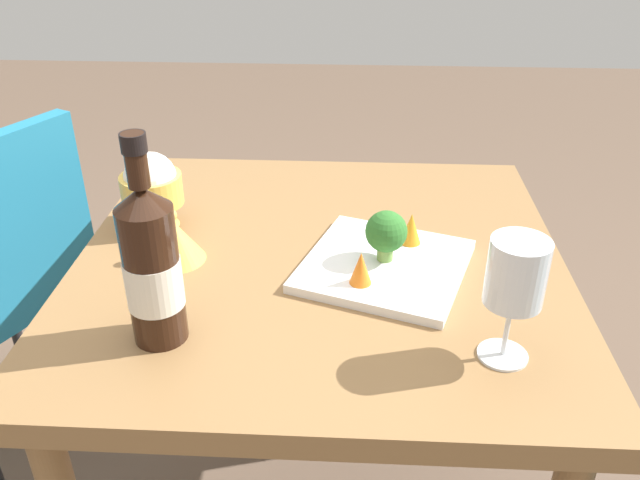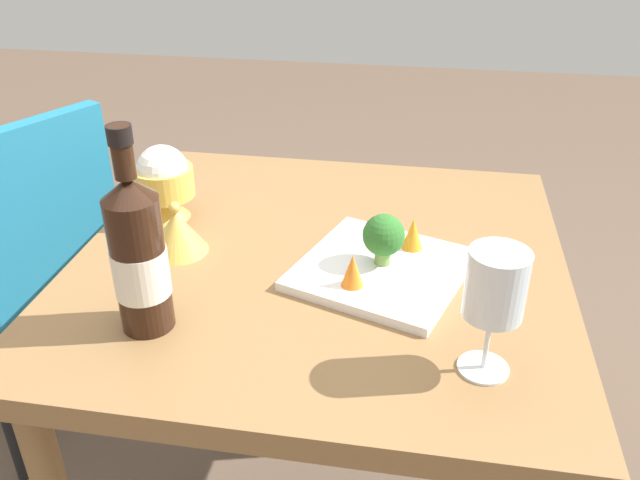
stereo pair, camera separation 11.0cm
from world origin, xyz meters
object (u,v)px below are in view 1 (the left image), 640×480
object	(u,v)px
wine_bottle	(152,266)
carrot_garnish_left	(361,268)
rice_bowl_lid	(174,239)
broccoli_floret	(386,233)
wine_glass	(516,276)
carrot_garnish_right	(411,228)
rice_bowl	(152,189)
serving_plate	(385,266)

from	to	relation	value
wine_bottle	carrot_garnish_left	bearing A→B (deg)	-65.47
rice_bowl_lid	broccoli_floret	world-z (taller)	broccoli_floret
wine_glass	broccoli_floret	world-z (taller)	wine_glass
wine_glass	carrot_garnish_right	size ratio (longest dim) A/B	3.27
broccoli_floret	carrot_garnish_right	size ratio (longest dim) A/B	1.57
rice_bowl	wine_bottle	bearing A→B (deg)	-163.52
rice_bowl	carrot_garnish_right	size ratio (longest dim) A/B	2.59
rice_bowl	carrot_garnish_left	bearing A→B (deg)	-117.81
rice_bowl	carrot_garnish_right	world-z (taller)	rice_bowl
broccoli_floret	carrot_garnish_left	bearing A→B (deg)	151.11
wine_bottle	rice_bowl_lid	xyz separation A→B (m)	(0.21, 0.03, -0.08)
carrot_garnish_left	serving_plate	bearing A→B (deg)	-31.61
rice_bowl	broccoli_floret	world-z (taller)	rice_bowl
wine_glass	carrot_garnish_left	bearing A→B (deg)	52.82
rice_bowl	serving_plate	xyz separation A→B (m)	(-0.13, -0.42, -0.07)
carrot_garnish_right	wine_bottle	bearing A→B (deg)	125.26
serving_plate	carrot_garnish_right	distance (m)	0.09
wine_bottle	serving_plate	xyz separation A→B (m)	(0.19, -0.32, -0.11)
wine_glass	serving_plate	xyz separation A→B (m)	(0.21, 0.15, -0.12)
rice_bowl_lid	broccoli_floret	distance (m)	0.35
broccoli_floret	carrot_garnish_right	world-z (taller)	broccoli_floret
broccoli_floret	carrot_garnish_right	bearing A→B (deg)	-38.05
wine_glass	broccoli_floret	distance (m)	0.27
wine_bottle	rice_bowl	distance (m)	0.34
rice_bowl_lid	broccoli_floret	xyz separation A→B (m)	(-0.01, -0.35, 0.03)
rice_bowl_lid	broccoli_floret	size ratio (longest dim) A/B	1.17
broccoli_floret	carrot_garnish_right	xyz separation A→B (m)	(0.06, -0.04, -0.02)
broccoli_floret	serving_plate	bearing A→B (deg)	179.60
wine_glass	rice_bowl	size ratio (longest dim) A/B	1.26
wine_glass	rice_bowl_lid	size ratio (longest dim) A/B	1.79
wine_bottle	serving_plate	bearing A→B (deg)	-58.91
rice_bowl	broccoli_floret	distance (m)	0.43
rice_bowl_lid	carrot_garnish_right	distance (m)	0.40
rice_bowl	broccoli_floret	xyz separation A→B (m)	(-0.13, -0.42, -0.01)
wine_bottle	rice_bowl	world-z (taller)	wine_bottle
serving_plate	wine_bottle	bearing A→B (deg)	121.09
wine_glass	broccoli_floret	size ratio (longest dim) A/B	2.09
wine_bottle	serving_plate	distance (m)	0.39
wine_bottle	serving_plate	world-z (taller)	wine_bottle
rice_bowl	carrot_garnish_left	distance (m)	0.43
wine_bottle	carrot_garnish_right	xyz separation A→B (m)	(0.26, -0.36, -0.07)
serving_plate	carrot_garnish_left	bearing A→B (deg)	148.39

